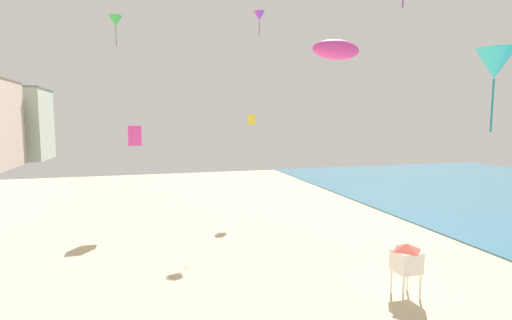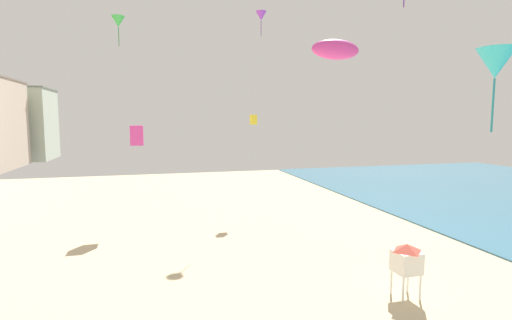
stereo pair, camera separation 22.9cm
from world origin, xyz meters
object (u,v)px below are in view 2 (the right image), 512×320
(kite_magenta_box, at_px, (137,135))
(kite_cyan_delta_2, at_px, (496,63))
(lifeguard_stand, at_px, (407,259))
(kite_yellow_box, at_px, (253,120))
(kite_magenta_parafoil, at_px, (336,50))
(kite_purple_delta_2, at_px, (261,16))
(kite_green_delta, at_px, (118,22))

(kite_magenta_box, bearing_deg, kite_cyan_delta_2, -49.68)
(lifeguard_stand, bearing_deg, kite_magenta_box, 140.24)
(kite_yellow_box, xyz_separation_m, kite_cyan_delta_2, (5.35, -19.43, 2.33))
(kite_magenta_box, relative_size, kite_cyan_delta_2, 0.43)
(kite_yellow_box, bearing_deg, kite_magenta_box, -169.96)
(kite_magenta_parafoil, relative_size, kite_cyan_delta_2, 0.63)
(kite_purple_delta_2, bearing_deg, kite_green_delta, 151.01)
(lifeguard_stand, relative_size, kite_cyan_delta_2, 0.73)
(lifeguard_stand, relative_size, kite_green_delta, 0.93)
(kite_magenta_parafoil, relative_size, kite_green_delta, 0.80)
(lifeguard_stand, xyz_separation_m, kite_cyan_delta_2, (2.67, -1.64, 8.74))
(kite_green_delta, bearing_deg, kite_magenta_parafoil, -65.91)
(kite_yellow_box, bearing_deg, lifeguard_stand, -81.41)
(lifeguard_stand, bearing_deg, kite_cyan_delta_2, -18.95)
(kite_magenta_parafoil, height_order, kite_purple_delta_2, kite_purple_delta_2)
(kite_green_delta, height_order, kite_purple_delta_2, kite_green_delta)
(kite_magenta_box, distance_m, kite_cyan_delta_2, 23.50)
(lifeguard_stand, bearing_deg, kite_green_delta, 132.64)
(kite_yellow_box, bearing_deg, kite_green_delta, 150.09)
(kite_purple_delta_2, bearing_deg, kite_magenta_parafoil, -94.83)
(kite_cyan_delta_2, distance_m, kite_purple_delta_2, 20.89)
(lifeguard_stand, relative_size, kite_magenta_box, 1.68)
(lifeguard_stand, height_order, kite_magenta_parafoil, kite_magenta_parafoil)
(kite_green_delta, bearing_deg, kite_purple_delta_2, -28.99)
(kite_yellow_box, xyz_separation_m, kite_green_delta, (-11.33, 6.52, 9.10))
(kite_magenta_parafoil, height_order, kite_cyan_delta_2, kite_magenta_parafoil)
(kite_magenta_box, bearing_deg, kite_purple_delta_2, 8.76)
(kite_cyan_delta_2, xyz_separation_m, kite_purple_delta_2, (-4.70, 19.31, 6.44))
(kite_yellow_box, height_order, kite_purple_delta_2, kite_purple_delta_2)
(lifeguard_stand, bearing_deg, kite_yellow_box, 111.26)
(kite_magenta_box, distance_m, kite_purple_delta_2, 14.45)
(kite_magenta_parafoil, xyz_separation_m, kite_purple_delta_2, (1.43, 16.96, 5.76))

